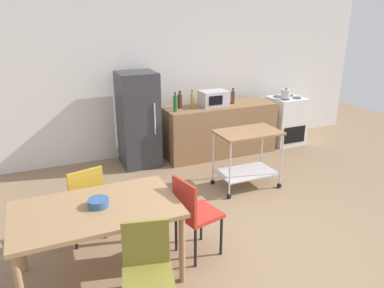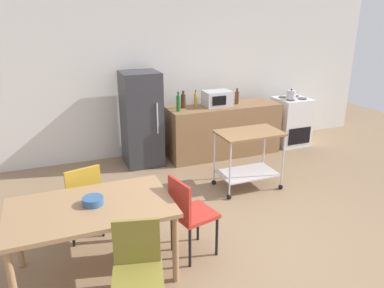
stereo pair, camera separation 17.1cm
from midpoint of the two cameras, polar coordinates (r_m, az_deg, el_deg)
name	(u,v)px [view 2 (the right image)]	position (r m, az deg, el deg)	size (l,w,h in m)	color
ground_plane	(252,241)	(4.40, 10.28, -14.44)	(12.00, 12.00, 0.00)	#8C7051
back_wall	(163,72)	(6.65, -3.66, 11.00)	(8.40, 0.12, 2.90)	silver
kitchen_counter	(223,130)	(6.67, 5.52, 2.15)	(2.00, 0.64, 0.90)	olive
dining_table	(91,213)	(3.63, -13.85, -10.28)	(1.50, 0.90, 0.75)	#A37A51
chair_mustard	(81,196)	(4.30, -15.45, -7.71)	(0.48, 0.48, 0.89)	gold
chair_red	(189,211)	(3.86, 0.82, -10.29)	(0.48, 0.48, 0.89)	#B72D23
chair_olive	(138,268)	(3.14, -6.70, -18.38)	(0.48, 0.48, 0.89)	olive
stove_oven	(291,121)	(7.43, 15.50, 3.37)	(0.60, 0.61, 0.92)	white
refrigerator	(141,119)	(6.17, -6.94, 3.79)	(0.60, 0.63, 1.55)	#333338
kitchen_cart	(249,150)	(5.39, 9.56, -0.97)	(0.91, 0.57, 0.85)	olive
bottle_olive_oil	(178,103)	(6.10, -1.30, 6.27)	(0.06, 0.06, 0.32)	#1E6628
bottle_sparkling_water	(183,101)	(6.31, -0.57, 6.63)	(0.08, 0.08, 0.29)	#4C2D19
bottle_sesame_oil	(196,100)	(6.37, 1.34, 6.75)	(0.06, 0.06, 0.29)	gold
microwave	(217,98)	(6.48, 4.62, 6.96)	(0.46, 0.35, 0.26)	silver
bottle_wine	(237,97)	(6.66, 7.60, 7.07)	(0.07, 0.07, 0.27)	#4C2D19
fruit_bowl	(93,201)	(3.59, -13.57, -8.48)	(0.19, 0.19, 0.07)	#33598C
kettle	(291,95)	(7.16, 15.59, 7.29)	(0.24, 0.17, 0.19)	silver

